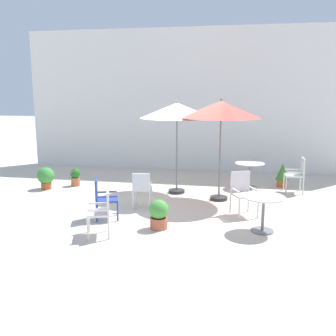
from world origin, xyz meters
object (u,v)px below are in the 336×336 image
Objects in this scene: potted_plant_2 at (75,177)px; patio_umbrella_1 at (221,110)px; patio_umbrella_0 at (177,111)px; patio_chair_1 at (102,209)px; patio_chair_0 at (103,196)px; potted_plant_3 at (159,214)px; patio_chair_2 at (297,173)px; potted_plant_0 at (46,177)px; cafe_table_1 at (263,207)px; patio_chair_4 at (243,190)px; potted_plant_1 at (282,174)px; cafe_table_0 at (250,170)px; patio_chair_3 at (142,187)px.

patio_umbrella_1 is at bearing -9.38° from potted_plant_2.
patio_umbrella_0 reaches higher than patio_chair_1.
potted_plant_3 is at bearing -15.69° from patio_chair_0.
patio_umbrella_1 is 2.65× the size of patio_chair_2.
patio_umbrella_1 is 4.08× the size of potted_plant_0.
cafe_table_1 is (0.98, -2.13, -1.75)m from patio_umbrella_1.
cafe_table_1 is at bearing -21.63° from potted_plant_0.
potted_plant_3 is at bearing -174.15° from cafe_table_1.
patio_chair_0 reaches higher than potted_plant_0.
patio_umbrella_0 is 2.88m from patio_chair_4.
potted_plant_1 is at bearing 51.01° from patio_chair_1.
patio_umbrella_0 is 3.87m from patio_chair_1.
patio_chair_2 reaches higher than potted_plant_1.
cafe_table_0 is 4.61m from patio_chair_0.
potted_plant_1 is at bearing 39.14° from patio_chair_3.
patio_umbrella_1 is at bearing -2.14° from potted_plant_0.
potted_plant_0 is 1.05× the size of potted_plant_3.
potted_plant_1 is (0.73, 3.86, -0.14)m from cafe_table_1.
patio_chair_2 reaches higher than potted_plant_0.
patio_chair_2 is (4.07, 4.01, 0.03)m from patio_chair_1.
patio_chair_4 reaches higher than patio_chair_1.
potted_plant_3 is at bearing -61.96° from patio_chair_3.
cafe_table_0 is 5.03m from potted_plant_2.
patio_chair_2 is 1.00× the size of patio_chair_4.
patio_chair_3 is at bearing -22.02° from potted_plant_0.
patio_chair_1 is 1.50× the size of potted_plant_3.
cafe_table_0 reaches higher than cafe_table_1.
patio_chair_2 is (4.40, 3.07, 0.05)m from patio_chair_0.
patio_umbrella_1 is 4.99× the size of potted_plant_2.
patio_umbrella_1 is 3.95m from patio_chair_1.
patio_chair_4 is (-1.45, -2.21, 0.00)m from patio_chair_2.
potted_plant_2 is (-4.79, 1.81, -0.28)m from patio_chair_4.
patio_umbrella_0 reaches higher than patio_chair_0.
patio_chair_0 is 3.07m from patio_chair_4.
patio_chair_3 is 1.39× the size of potted_plant_0.
patio_chair_0 is 1.37m from potted_plant_3.
potted_plant_0 is at bearing -175.47° from patio_umbrella_0.
patio_chair_0 is (-2.37, -1.98, -1.76)m from patio_umbrella_1.
patio_umbrella_1 is at bearing -151.67° from patio_chair_2.
potted_plant_0 is 4.56m from potted_plant_3.
potted_plant_3 is at bearing -132.01° from patio_chair_2.
cafe_table_1 is 0.91× the size of patio_chair_1.
patio_chair_3 is (-1.73, -1.08, -1.74)m from patio_umbrella_1.
patio_chair_1 is at bearing -149.79° from potted_plant_3.
patio_chair_0 is (-3.14, -3.37, -0.01)m from cafe_table_0.
cafe_table_0 is 1.30m from patio_chair_2.
potted_plant_0 is (-3.69, -0.29, -1.85)m from patio_umbrella_0.
patio_chair_2 reaches higher than patio_chair_1.
patio_chair_4 is (1.75, -1.58, -1.64)m from patio_umbrella_0.
potted_plant_1 is 1.15× the size of potted_plant_3.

